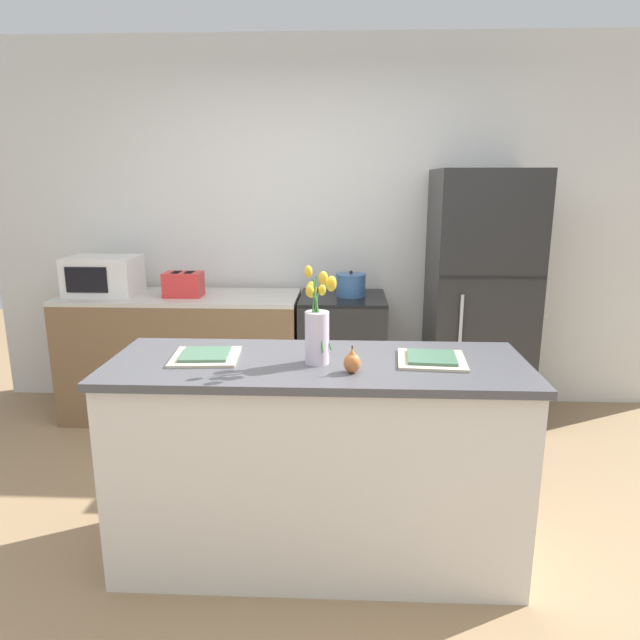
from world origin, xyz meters
TOP-DOWN VIEW (x-y plane):
  - ground_plane at (0.00, 0.00)m, footprint 10.00×10.00m
  - back_wall at (0.00, 2.00)m, footprint 5.20×0.08m
  - kitchen_island at (0.00, 0.00)m, footprint 1.80×0.66m
  - back_counter at (-1.06, 1.60)m, footprint 1.68×0.60m
  - stove_range at (0.10, 1.60)m, footprint 0.60×0.61m
  - refrigerator at (1.05, 1.60)m, footprint 0.68×0.67m
  - flower_vase at (-0.00, -0.03)m, footprint 0.14×0.14m
  - pear_figurine at (0.15, -0.15)m, footprint 0.07×0.07m
  - plate_setting_left at (-0.49, 0.02)m, footprint 0.31×0.31m
  - plate_setting_right at (0.49, 0.02)m, footprint 0.31×0.31m
  - toaster at (-1.02, 1.55)m, footprint 0.28×0.18m
  - cooking_pot at (0.16, 1.61)m, footprint 0.21×0.21m
  - microwave at (-1.60, 1.60)m, footprint 0.48×0.37m

SIDE VIEW (x-z plane):
  - ground_plane at x=0.00m, z-range 0.00..0.00m
  - stove_range at x=0.10m, z-range 0.00..0.90m
  - back_counter at x=-1.06m, z-range 0.00..0.90m
  - kitchen_island at x=0.00m, z-range 0.00..0.94m
  - refrigerator at x=1.05m, z-range 0.00..1.77m
  - plate_setting_left at x=-0.49m, z-range 0.94..0.96m
  - plate_setting_right at x=0.49m, z-range 0.94..0.96m
  - cooking_pot at x=0.16m, z-range 0.89..1.07m
  - pear_figurine at x=0.15m, z-range 0.93..1.04m
  - toaster at x=-1.02m, z-range 0.90..1.07m
  - microwave at x=-1.60m, z-range 0.90..1.17m
  - flower_vase at x=0.00m, z-range 0.88..1.30m
  - back_wall at x=0.00m, z-range 0.00..2.70m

